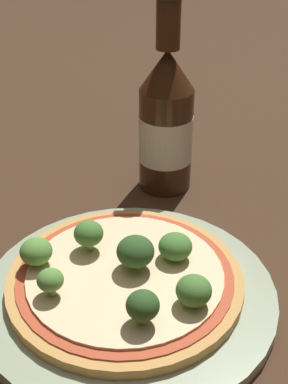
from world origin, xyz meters
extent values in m
plane|color=#3D2819|center=(0.00, 0.00, 0.00)|extent=(3.00, 3.00, 0.00)
cylinder|color=#93A384|center=(0.01, -0.03, 0.01)|extent=(0.26, 0.26, 0.01)
cylinder|color=tan|center=(0.01, -0.02, 0.02)|extent=(0.21, 0.21, 0.01)
cylinder|color=#B74728|center=(0.01, -0.02, 0.02)|extent=(0.19, 0.19, 0.00)
cylinder|color=beige|center=(0.01, -0.02, 0.02)|extent=(0.17, 0.17, 0.00)
cylinder|color=#89A866|center=(-0.04, 0.01, 0.03)|extent=(0.01, 0.01, 0.01)
ellipsoid|color=#568E3D|center=(-0.04, 0.01, 0.04)|extent=(0.02, 0.02, 0.02)
cylinder|color=#89A866|center=(0.06, -0.05, 0.03)|extent=(0.01, 0.01, 0.01)
ellipsoid|color=#477A33|center=(0.06, -0.05, 0.04)|extent=(0.03, 0.03, 0.02)
cylinder|color=#89A866|center=(0.02, -0.03, 0.03)|extent=(0.01, 0.01, 0.01)
ellipsoid|color=#2D5123|center=(0.02, -0.03, 0.04)|extent=(0.03, 0.03, 0.03)
cylinder|color=#89A866|center=(0.02, 0.03, 0.03)|extent=(0.01, 0.01, 0.01)
ellipsoid|color=#477A33|center=(0.02, 0.03, 0.04)|extent=(0.03, 0.03, 0.02)
cylinder|color=#89A866|center=(-0.02, 0.05, 0.03)|extent=(0.01, 0.01, 0.01)
ellipsoid|color=#568E3D|center=(-0.02, 0.05, 0.04)|extent=(0.03, 0.03, 0.02)
cylinder|color=#89A866|center=(-0.03, -0.07, 0.03)|extent=(0.01, 0.01, 0.01)
ellipsoid|color=#2D5123|center=(-0.03, -0.07, 0.04)|extent=(0.03, 0.03, 0.02)
cylinder|color=#89A866|center=(0.01, -0.09, 0.03)|extent=(0.01, 0.01, 0.01)
ellipsoid|color=#477A33|center=(0.01, -0.09, 0.04)|extent=(0.03, 0.03, 0.02)
cylinder|color=#381E0F|center=(0.20, 0.06, 0.06)|extent=(0.06, 0.06, 0.12)
cylinder|color=beige|center=(0.20, 0.06, 0.06)|extent=(0.06, 0.06, 0.05)
cone|color=#381E0F|center=(0.20, 0.06, 0.14)|extent=(0.06, 0.06, 0.04)
cylinder|color=#381E0F|center=(0.20, 0.06, 0.19)|extent=(0.03, 0.03, 0.05)
camera|label=1|loc=(-0.27, -0.24, 0.33)|focal=50.00mm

